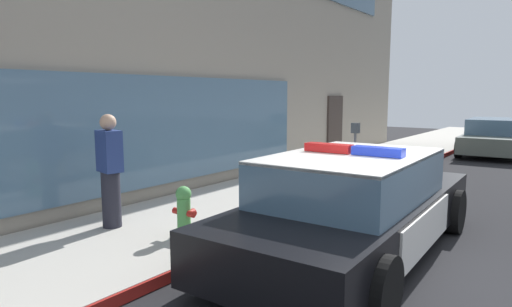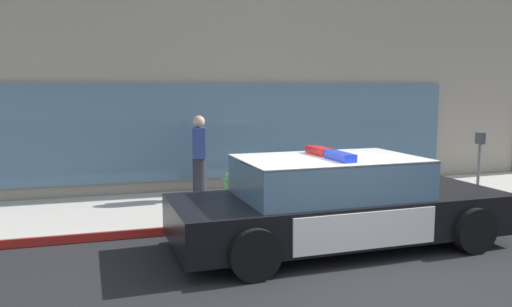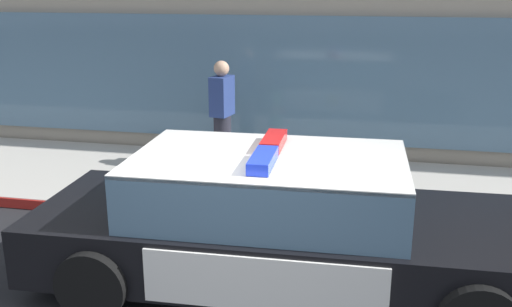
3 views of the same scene
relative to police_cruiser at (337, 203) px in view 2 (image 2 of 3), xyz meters
name	(u,v)px [view 2 (image 2 of 3)]	position (x,y,z in m)	size (l,w,h in m)	color
ground	(342,271)	(-0.40, -1.00, -0.68)	(48.00, 48.00, 0.00)	black
sidewalk	(259,204)	(-0.40, 2.74, -0.61)	(48.00, 2.85, 0.15)	#B2ADA3
curb_red_paint	(283,222)	(-0.40, 1.30, -0.61)	(28.80, 0.04, 0.14)	maroon
storefront_building	(216,43)	(0.31, 9.80, 3.20)	(25.04, 11.25, 7.77)	gray
police_cruiser	(337,203)	(0.00, 0.00, 0.00)	(5.18, 2.21, 1.49)	black
fire_hydrant	(229,192)	(-1.18, 2.05, -0.18)	(0.34, 0.39, 0.73)	#4C994C
pedestrian_on_sidewalk	(199,157)	(-1.50, 3.26, 0.33)	(0.33, 0.44, 1.71)	#23232D
parking_meter	(480,152)	(4.18, 1.85, 0.40)	(0.12, 0.18, 1.34)	slate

